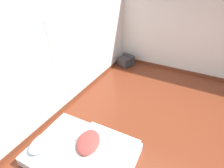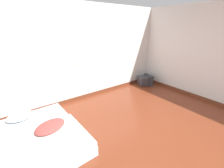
# 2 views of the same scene
# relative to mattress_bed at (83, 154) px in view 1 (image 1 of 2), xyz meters

# --- Properties ---
(ground_plane) EXTENTS (20.00, 20.00, 0.00)m
(ground_plane) POSITION_rel_mattress_bed_xyz_m (1.21, -1.53, -0.13)
(ground_plane) COLOR maroon
(wall_back) EXTENTS (8.34, 0.08, 2.60)m
(wall_back) POSITION_rel_mattress_bed_xyz_m (1.21, 1.25, 1.16)
(wall_back) COLOR silver
(wall_back) RESTS_ON ground_plane
(wall_right) EXTENTS (0.08, 7.89, 2.60)m
(wall_right) POSITION_rel_mattress_bed_xyz_m (4.21, -1.53, 1.16)
(wall_right) COLOR silver
(wall_right) RESTS_ON ground_plane
(mattress_bed) EXTENTS (1.33, 1.89, 0.34)m
(mattress_bed) POSITION_rel_mattress_bed_xyz_m (0.00, 0.00, 0.00)
(mattress_bed) COLOR silver
(mattress_bed) RESTS_ON ground_plane
(crt_tv) EXTENTS (0.55, 0.55, 0.36)m
(crt_tv) POSITION_rel_mattress_bed_xyz_m (3.74, 0.84, 0.05)
(crt_tv) COLOR #333338
(crt_tv) RESTS_ON ground_plane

